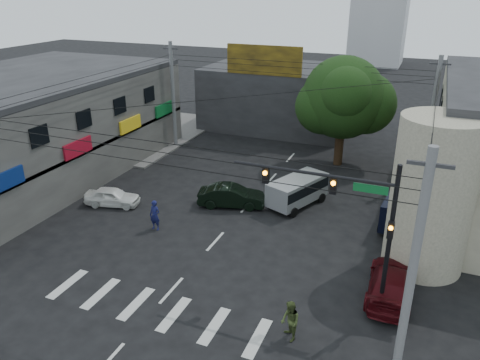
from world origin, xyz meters
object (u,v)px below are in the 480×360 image
Objects in this scene: street_tree at (343,98)px; traffic_gantry at (351,212)px; utility_pole_far_right at (431,121)px; navy_van at (404,209)px; utility_pole_near_right at (412,275)px; traffic_officer at (155,215)px; pedestrian_olive at (290,321)px; dark_sedan at (232,196)px; maroon_sedan at (391,282)px; white_compact at (112,197)px; silver_minivan at (297,192)px; utility_pole_far_left at (173,96)px.

street_tree is 1.21× the size of traffic_gantry.
navy_van is (-0.79, -7.66, -3.59)m from utility_pole_far_right.
navy_van is at bearing 93.50° from utility_pole_near_right.
traffic_officer reaches higher than pedestrian_olive.
maroon_sedan is (10.72, -5.99, -0.00)m from dark_sedan.
white_compact is at bearing 159.81° from traffic_officer.
utility_pole_near_right reaches higher than street_tree.
traffic_officer is (-14.43, -14.05, -3.67)m from utility_pole_far_right.
utility_pole_far_right is 20.47m from traffic_officer.
maroon_sedan is at bearing -116.93° from silver_minivan.
utility_pole_far_left is 1.92× the size of silver_minivan.
navy_van is (1.89, 9.34, -3.82)m from traffic_gantry.
maroon_sedan is (20.26, -15.38, -3.88)m from utility_pole_far_left.
navy_van is 12.84m from pedestrian_olive.
utility_pole_far_left is at bearing 180.00° from utility_pole_far_right.
silver_minivan is (11.34, 4.67, 0.34)m from white_compact.
navy_van is at bearing -68.34° from silver_minivan.
utility_pole_far_right is 20.80m from pedestrian_olive.
utility_pole_far_right is 4.93× the size of traffic_officer.
street_tree is 6.63m from utility_pole_far_right.
traffic_gantry is 4.41m from utility_pole_near_right.
utility_pole_near_right is 20.50m from utility_pole_far_right.
utility_pole_near_right is 1.92× the size of silver_minivan.
dark_sedan is 10.82m from navy_van.
silver_minivan is 9.46m from traffic_officer.
traffic_officer is 11.79m from pedestrian_olive.
white_compact is 16.49m from pedestrian_olive.
silver_minivan is at bearing 120.17° from utility_pole_near_right.
maroon_sedan is at bearing -174.35° from navy_van.
traffic_officer is (-2.97, -4.65, 0.21)m from dark_sedan.
traffic_gantry is 3.86× the size of traffic_officer.
traffic_gantry is 1.87× the size of white_compact.
utility_pole_near_right is (2.68, -3.50, -0.23)m from traffic_gantry.
utility_pole_far_left is 21.91m from navy_van.
traffic_gantry is 11.24m from silver_minivan.
utility_pole_far_left is at bearing -4.34° from white_compact.
maroon_sedan is at bearing -92.76° from utility_pole_far_right.
traffic_gantry is 0.78× the size of utility_pole_far_right.
dark_sedan is 0.92× the size of maroon_sedan.
maroon_sedan is 5.83m from pedestrian_olive.
utility_pole_far_right reaches higher than white_compact.
traffic_gantry is 1.44× the size of maroon_sedan.
utility_pole_far_left reaches higher than silver_minivan.
navy_van reaches higher than white_compact.
white_compact is (-18.83, -12.28, -3.99)m from utility_pole_far_right.
pedestrian_olive is (-1.59, -3.02, -3.92)m from traffic_gantry.
traffic_officer is at bearing 154.91° from silver_minivan.
street_tree is at bearing -57.23° from white_compact.
pedestrian_olive is (3.22, -12.41, -0.04)m from silver_minivan.
white_compact is 18.35m from maroon_sedan.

